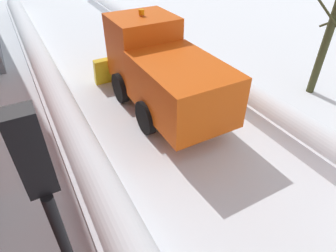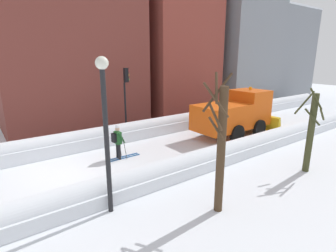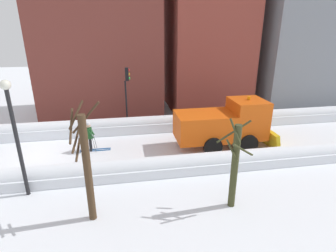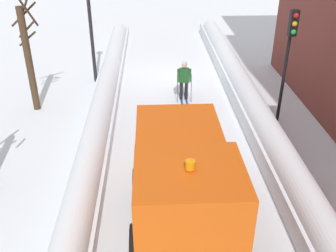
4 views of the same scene
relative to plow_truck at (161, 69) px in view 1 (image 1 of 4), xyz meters
The scene contains 6 objects.
ground_plane 1.77m from the plow_truck, 108.02° to the right, with size 80.00×80.00×0.00m, color white.
snowbank_left 3.56m from the plow_truck, 164.26° to the right, with size 1.10×36.00×1.11m.
snowbank_right 3.05m from the plow_truck, 19.04° to the right, with size 1.10×36.00×0.95m.
plow_truck is the anchor object (origin of this frame).
traffic_light_pole 7.29m from the plow_truck, 126.64° to the right, with size 0.28×0.42×4.39m.
bare_tree_mid 6.03m from the plow_truck, 18.09° to the right, with size 1.01×1.36×3.83m.
Camera 1 is at (-3.79, 3.01, 5.64)m, focal length 30.55 mm.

